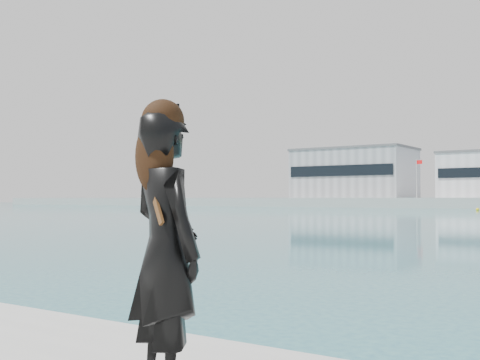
% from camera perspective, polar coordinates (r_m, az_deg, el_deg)
% --- Properties ---
extents(warehouse_grey_left, '(26.52, 16.36, 11.50)m').
position_cam_1_polar(warehouse_grey_left, '(142.81, 10.77, 0.64)').
color(warehouse_grey_left, gray).
rests_on(warehouse_grey_left, far_quay).
extents(flagpole_left, '(1.28, 0.16, 8.00)m').
position_cam_1_polar(flagpole_left, '(130.13, 16.43, 0.37)').
color(flagpole_left, silver).
rests_on(flagpole_left, far_quay).
extents(buoy_far, '(0.50, 0.50, 0.50)m').
position_cam_1_polar(buoy_far, '(99.00, 21.60, -2.71)').
color(buoy_far, yellow).
rests_on(buoy_far, ground).
extents(woman, '(0.64, 0.53, 1.59)m').
position_cam_1_polar(woman, '(3.25, -7.12, -5.90)').
color(woman, black).
rests_on(woman, near_quay).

